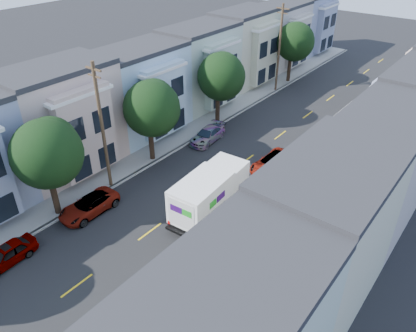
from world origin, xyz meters
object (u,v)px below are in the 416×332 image
lead_sedan (273,163)px  parked_right_b (175,284)px  tree_d (220,77)px  parked_left_d (208,135)px  tree_e (294,42)px  parked_right_d (367,108)px  utility_pole_far (279,49)px  parked_left_c (89,206)px  tree_c (151,108)px  fedex_truck (210,192)px  parked_right_c (326,146)px  tree_b (46,154)px  tree_far_r (403,76)px  utility_pole_near (102,128)px  parked_left_b (6,255)px

lead_sedan → parked_right_b: size_ratio=0.98×
tree_d → parked_left_d: tree_d is taller
tree_e → parked_left_d: size_ratio=1.77×
lead_sedan → parked_right_d: (2.30, 15.97, 0.05)m
tree_d → lead_sedan: (8.90, -4.51, -4.34)m
utility_pole_far → parked_left_c: 29.56m
tree_c → lead_sedan: tree_c is taller
tree_d → parked_right_d: 16.58m
parked_left_c → fedex_truck: bearing=38.0°
tree_d → parked_right_c: bearing=4.2°
tree_b → parked_right_c: 23.33m
tree_e → lead_sedan: 22.08m
utility_pole_far → parked_left_c: size_ratio=2.22×
fedex_truck → parked_left_d: (-6.81, 8.51, -1.18)m
tree_far_r → parked_left_d: bearing=-122.2°
utility_pole_far → utility_pole_near: bearing=-90.0°
tree_e → parked_right_c: bearing=-52.0°
parked_left_c → utility_pole_near: bearing=113.5°
parked_left_b → parked_left_d: size_ratio=0.93×
parked_right_d → parked_left_c: bearing=-111.6°
parked_left_d → utility_pole_near: bearing=-103.0°
utility_pole_near → parked_left_b: 10.56m
parked_left_c → parked_right_b: parked_right_b is taller
tree_far_r → fedex_truck: bearing=-100.4°
tree_far_r → parked_left_b: bearing=-106.9°
tree_e → parked_left_d: bearing=-85.8°
tree_d → parked_left_c: 18.29m
utility_pole_far → parked_left_d: size_ratio=2.35×
tree_b → tree_d: size_ratio=1.02×
utility_pole_far → parked_right_c: utility_pole_far is taller
tree_c → fedex_truck: (8.21, -2.79, -3.17)m
parked_right_d → lead_sedan: bearing=-101.3°
tree_d → parked_left_b: size_ratio=1.86×
tree_d → parked_right_c: (11.20, 0.83, -4.23)m
tree_far_r → parked_right_b: tree_far_r is taller
tree_d → utility_pole_near: bearing=-90.0°
tree_far_r → parked_right_c: 14.56m
utility_pole_near → parked_right_b: bearing=-23.4°
tree_e → parked_right_d: tree_e is taller
tree_e → parked_left_b: bearing=-87.9°
lead_sedan → tree_b: bearing=-118.9°
tree_far_r → parked_right_b: 34.51m
utility_pole_near → parked_right_d: utility_pole_near is taller
tree_c → fedex_truck: 9.23m
parked_left_b → parked_right_c: bearing=65.7°
tree_c → parked_right_b: size_ratio=1.51×
utility_pole_far → parked_right_c: 16.06m
utility_pole_near → parked_left_c: size_ratio=2.22×
utility_pole_far → parked_left_c: utility_pole_far is taller
tree_c → parked_left_d: 7.32m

